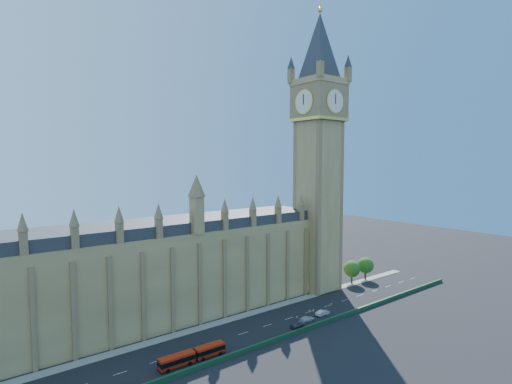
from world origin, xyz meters
TOP-DOWN VIEW (x-y plane):
  - ground at (0.00, 0.00)m, footprint 400.00×400.00m
  - palace_westminster at (-25.00, 22.00)m, footprint 120.00×20.00m
  - elizabeth_tower at (38.00, 13.99)m, footprint 20.59×20.59m
  - bridge_parapet at (0.00, -9.00)m, footprint 160.00×0.60m
  - kerb_north at (0.00, 9.50)m, footprint 160.00×3.00m
  - tree_east_near at (52.22, 10.08)m, footprint 6.00×6.00m
  - tree_east_far at (60.22, 10.08)m, footprint 6.00×6.00m
  - red_bus at (-21.60, -5.12)m, footprint 15.79×2.78m
  - car_grey at (9.65, -5.97)m, footprint 4.39×1.88m
  - car_silver at (21.34, -4.23)m, footprint 4.68×1.65m
  - car_white at (14.40, -4.71)m, footprint 5.06×2.14m
  - cone_a at (14.00, -1.15)m, footprint 0.55×0.55m
  - cone_b at (29.41, -0.41)m, footprint 0.63×0.63m
  - cone_c at (20.01, -0.12)m, footprint 0.56×0.56m
  - cone_d at (21.35, -0.53)m, footprint 0.45×0.45m

SIDE VIEW (x-z plane):
  - ground at x=0.00m, z-range 0.00..0.00m
  - kerb_north at x=0.00m, z-range 0.00..0.16m
  - cone_a at x=14.00m, z-range 0.00..0.68m
  - cone_c at x=20.01m, z-range 0.00..0.68m
  - cone_d at x=21.35m, z-range 0.00..0.70m
  - cone_b at x=29.41m, z-range -0.01..0.78m
  - bridge_parapet at x=0.00m, z-range 0.00..1.20m
  - car_white at x=14.40m, z-range 0.00..1.46m
  - car_grey at x=9.65m, z-range 0.00..1.48m
  - car_silver at x=21.34m, z-range 0.00..1.54m
  - red_bus at x=-21.60m, z-range 0.07..2.75m
  - tree_east_near at x=52.22m, z-range 1.39..9.89m
  - tree_east_far at x=60.22m, z-range 1.39..9.89m
  - palace_westminster at x=-25.00m, z-range -0.14..27.86m
  - elizabeth_tower at x=38.00m, z-range 2.06..107.06m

